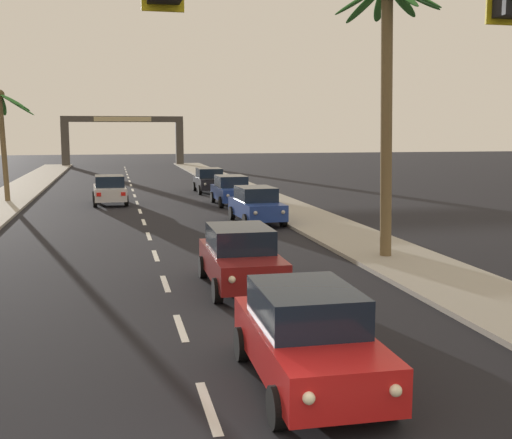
# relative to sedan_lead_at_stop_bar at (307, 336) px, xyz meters

# --- Properties ---
(sidewalk_right) EXTENTS (3.20, 110.00, 0.14)m
(sidewalk_right) POSITION_rel_sedan_lead_at_stop_bar_xyz_m (6.04, 16.68, -0.78)
(sidewalk_right) COLOR #9E998E
(sidewalk_right) RESTS_ON ground
(lane_markings) EXTENTS (4.28, 89.39, 0.01)m
(lane_markings) POSITION_rel_sedan_lead_at_stop_bar_xyz_m (-1.32, 17.11, -0.85)
(lane_markings) COLOR silver
(lane_markings) RESTS_ON ground
(sedan_lead_at_stop_bar) EXTENTS (2.00, 4.47, 1.68)m
(sedan_lead_at_stop_bar) POSITION_rel_sedan_lead_at_stop_bar_xyz_m (0.00, 0.00, 0.00)
(sedan_lead_at_stop_bar) COLOR red
(sedan_lead_at_stop_bar) RESTS_ON ground
(sedan_third_in_queue) EXTENTS (1.98, 4.47, 1.68)m
(sedan_third_in_queue) POSITION_rel_sedan_lead_at_stop_bar_xyz_m (0.23, 6.94, 0.00)
(sedan_third_in_queue) COLOR maroon
(sedan_third_in_queue) RESTS_ON ground
(sedan_oncoming_far) EXTENTS (2.08, 4.50, 1.68)m
(sedan_oncoming_far) POSITION_rel_sedan_lead_at_stop_bar_xyz_m (-3.33, 28.25, 0.00)
(sedan_oncoming_far) COLOR silver
(sedan_oncoming_far) RESTS_ON ground
(sedan_parked_nearest_kerb) EXTENTS (1.99, 4.47, 1.68)m
(sedan_parked_nearest_kerb) POSITION_rel_sedan_lead_at_stop_bar_xyz_m (3.55, 26.41, 0.00)
(sedan_parked_nearest_kerb) COLOR navy
(sedan_parked_nearest_kerb) RESTS_ON ground
(sedan_parked_mid_kerb) EXTENTS (1.95, 4.45, 1.68)m
(sedan_parked_mid_kerb) POSITION_rel_sedan_lead_at_stop_bar_xyz_m (3.40, 33.95, 0.00)
(sedan_parked_mid_kerb) COLOR black
(sedan_parked_mid_kerb) RESTS_ON ground
(sedan_parked_far_kerb) EXTENTS (2.07, 4.50, 1.68)m
(sedan_parked_far_kerb) POSITION_rel_sedan_lead_at_stop_bar_xyz_m (3.36, 18.89, 0.00)
(sedan_parked_far_kerb) COLOR navy
(sedan_parked_far_kerb) RESTS_ON ground
(palm_left_third) EXTENTS (3.99, 3.89, 6.63)m
(palm_left_third) POSITION_rel_sedan_lead_at_stop_bar_xyz_m (-9.38, 30.16, 4.16)
(palm_left_third) COLOR brown
(palm_left_third) RESTS_ON ground
(palm_right_second) EXTENTS (3.43, 3.38, 9.15)m
(palm_right_second) POSITION_rel_sedan_lead_at_stop_bar_xyz_m (5.60, 9.63, 5.47)
(palm_right_second) COLOR brown
(palm_right_second) RESTS_ON ground
(town_gateway_arch) EXTENTS (14.44, 0.90, 5.94)m
(town_gateway_arch) POSITION_rel_sedan_lead_at_stop_bar_xyz_m (-1.76, 69.60, 3.04)
(town_gateway_arch) COLOR #423D38
(town_gateway_arch) RESTS_ON ground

